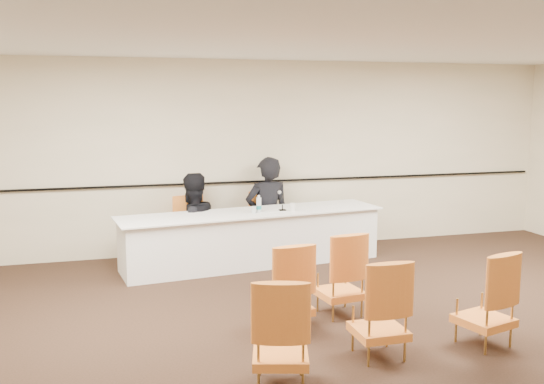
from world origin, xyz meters
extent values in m
plane|color=black|center=(0.00, 0.00, 0.00)|extent=(10.00, 10.00, 0.00)
plane|color=silver|center=(0.00, 0.00, 3.00)|extent=(10.00, 10.00, 0.00)
cube|color=#F2E1BE|center=(0.00, 4.00, 1.50)|extent=(10.00, 0.04, 3.00)
cube|color=black|center=(0.00, 3.96, 1.10)|extent=(9.80, 0.04, 0.03)
imported|color=black|center=(-0.02, 3.72, 0.54)|extent=(0.72, 0.49, 1.94)
imported|color=black|center=(-1.23, 3.57, 0.44)|extent=(1.03, 0.92, 1.75)
cube|color=white|center=(-0.09, 3.06, 0.78)|extent=(0.34, 0.28, 0.00)
cylinder|color=silver|center=(-0.42, 2.99, 0.83)|extent=(0.08, 0.08, 0.10)
cylinder|color=white|center=(0.15, 2.98, 0.84)|extent=(0.08, 0.08, 0.12)
camera|label=1|loc=(-2.51, -5.27, 2.37)|focal=40.00mm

